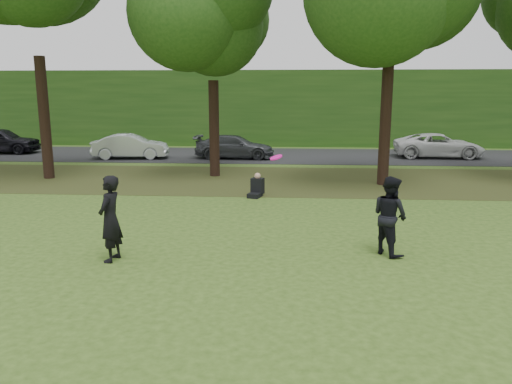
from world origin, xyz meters
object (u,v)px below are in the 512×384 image
frisbee (276,157)px  player_right (390,216)px  seated_person (257,188)px  player_left (110,219)px

frisbee → player_right: bearing=13.4°
player_right → seated_person: bearing=-3.7°
player_right → frisbee: 2.99m
player_right → frisbee: bearing=70.3°
player_left → frisbee: size_ratio=5.08×
frisbee → seated_person: (-0.87, 6.76, -1.99)m
player_left → seated_person: (2.72, 7.03, -0.64)m
player_right → frisbee: (-2.58, -0.61, 1.39)m
player_right → frisbee: frisbee is taller
player_left → seated_person: size_ratio=2.30×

